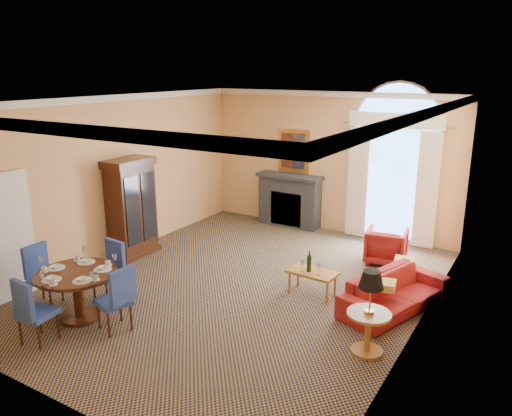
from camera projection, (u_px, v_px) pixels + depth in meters
The scene contains 12 objects.
ground at pixel (241, 286), 8.77m from camera, with size 7.50×7.50×0.00m, color #12183B.
room_envelope at pixel (260, 139), 8.65m from camera, with size 6.04×7.52×3.45m.
armoire at pixel (132, 209), 10.00m from camera, with size 0.57×1.01×1.98m.
dining_table at pixel (77, 284), 7.47m from camera, with size 1.21×1.21×0.96m.
dining_chair_north at pixel (112, 267), 8.15m from camera, with size 0.54×0.54×0.99m.
dining_chair_south at pixel (31, 308), 6.74m from camera, with size 0.49×0.50×0.99m.
dining_chair_east at pixel (118, 295), 7.12m from camera, with size 0.56×0.56×0.99m.
dining_chair_west at pixel (40, 271), 7.97m from camera, with size 0.57×0.57×0.99m.
sofa at pixel (395, 292), 7.84m from camera, with size 1.98×0.77×0.58m, color maroon.
armchair at pixel (386, 246), 9.72m from camera, with size 0.74×0.77×0.70m, color maroon.
coffee_table at pixel (312, 272), 8.34m from camera, with size 0.85×0.51×0.78m.
side_table at pixel (370, 303), 6.52m from camera, with size 0.59×0.59×1.15m.
Camera 1 is at (4.40, -6.78, 3.69)m, focal length 35.00 mm.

